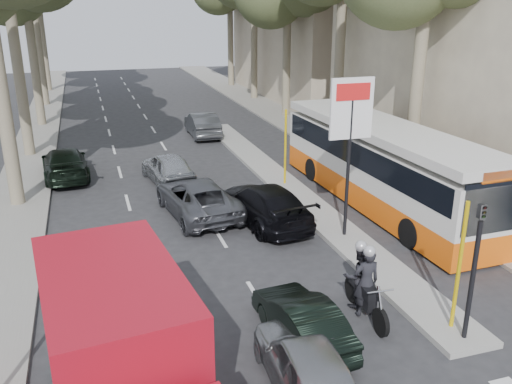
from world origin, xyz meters
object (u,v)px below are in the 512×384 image
at_px(city_bus, 382,163).
at_px(dark_hatchback, 302,320).
at_px(silver_hatchback, 307,366).
at_px(red_truck, 123,365).
at_px(motorcycle, 363,281).

bearing_deg(city_bus, dark_hatchback, -131.58).
distance_m(silver_hatchback, red_truck, 3.87).
bearing_deg(motorcycle, red_truck, -153.52).
distance_m(dark_hatchback, motorcycle, 2.17).
xyz_separation_m(dark_hatchback, motorcycle, (2.01, 0.74, 0.35)).
height_order(city_bus, motorcycle, city_bus).
bearing_deg(motorcycle, dark_hatchback, -157.16).
bearing_deg(silver_hatchback, red_truck, 7.72).
bearing_deg(silver_hatchback, city_bus, -123.64).
height_order(silver_hatchback, dark_hatchback, silver_hatchback).
bearing_deg(city_bus, motorcycle, -124.49).
relative_size(dark_hatchback, red_truck, 0.55).
xyz_separation_m(dark_hatchback, city_bus, (6.70, 8.00, 1.17)).
relative_size(silver_hatchback, red_truck, 0.61).
bearing_deg(red_truck, motorcycle, 16.92).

